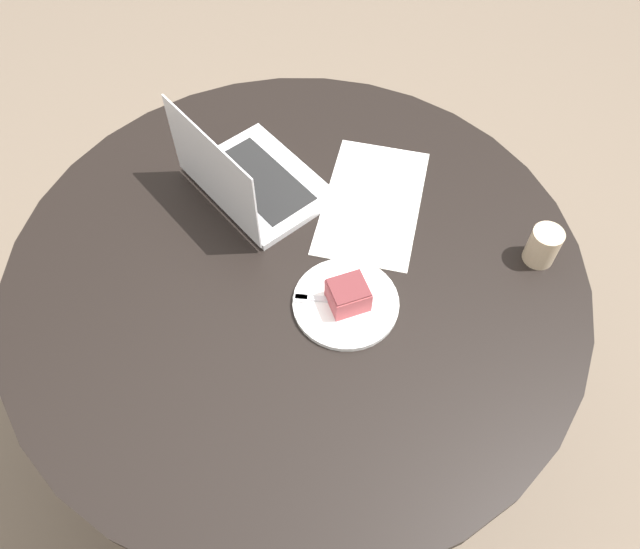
# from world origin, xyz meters

# --- Properties ---
(ground_plane) EXTENTS (12.00, 12.00, 0.00)m
(ground_plane) POSITION_xyz_m (0.00, 0.00, 0.00)
(ground_plane) COLOR #6B5B4C
(dining_table) EXTENTS (1.28, 1.28, 0.77)m
(dining_table) POSITION_xyz_m (0.00, 0.00, 0.64)
(dining_table) COLOR black
(dining_table) RESTS_ON ground_plane
(paper_document) EXTENTS (0.43, 0.36, 0.00)m
(paper_document) POSITION_xyz_m (-0.26, 0.02, 0.77)
(paper_document) COLOR white
(paper_document) RESTS_ON dining_table
(plate) EXTENTS (0.22, 0.22, 0.01)m
(plate) POSITION_xyz_m (0.01, 0.15, 0.77)
(plate) COLOR white
(plate) RESTS_ON dining_table
(cake_slice) EXTENTS (0.10, 0.10, 0.06)m
(cake_slice) POSITION_xyz_m (0.01, 0.15, 0.81)
(cake_slice) COLOR #B74C51
(cake_slice) RESTS_ON plate
(fork) EXTENTS (0.11, 0.15, 0.00)m
(fork) POSITION_xyz_m (0.03, 0.11, 0.78)
(fork) COLOR silver
(fork) RESTS_ON plate
(coffee_glass) EXTENTS (0.07, 0.07, 0.09)m
(coffee_glass) POSITION_xyz_m (-0.36, 0.40, 0.81)
(coffee_glass) COLOR #C6AD89
(coffee_glass) RESTS_ON dining_table
(laptop) EXTENTS (0.29, 0.36, 0.24)m
(laptop) POSITION_xyz_m (-0.10, -0.23, 0.81)
(laptop) COLOR silver
(laptop) RESTS_ON dining_table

